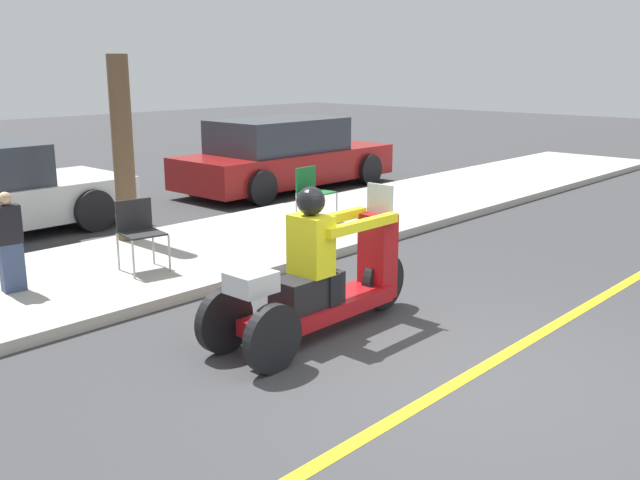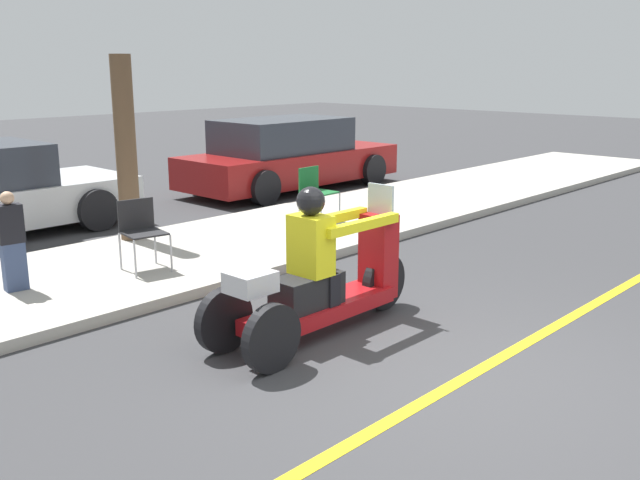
{
  "view_description": "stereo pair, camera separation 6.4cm",
  "coord_description": "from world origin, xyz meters",
  "px_view_note": "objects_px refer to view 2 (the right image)",
  "views": [
    {
      "loc": [
        -4.72,
        -2.76,
        2.48
      ],
      "look_at": [
        -0.07,
        1.54,
        0.91
      ],
      "focal_mm": 40.0,
      "sensor_mm": 36.0,
      "label": 1
    },
    {
      "loc": [
        -4.67,
        -2.81,
        2.48
      ],
      "look_at": [
        -0.07,
        1.54,
        0.91
      ],
      "focal_mm": 40.0,
      "sensor_mm": 36.0,
      "label": 2
    }
  ],
  "objects_px": {
    "parked_car_lot_center": "(288,156)",
    "motorcycle_trike": "(320,282)",
    "folding_chair_curbside": "(141,227)",
    "tree_trunk": "(126,149)",
    "folding_chair_set_back": "(315,188)",
    "spectator_by_tree": "(12,243)"
  },
  "relations": [
    {
      "from": "parked_car_lot_center",
      "to": "motorcycle_trike",
      "type": "bearing_deg",
      "value": -132.0
    },
    {
      "from": "folding_chair_curbside",
      "to": "tree_trunk",
      "type": "bearing_deg",
      "value": 62.62
    },
    {
      "from": "tree_trunk",
      "to": "folding_chair_set_back",
      "type": "bearing_deg",
      "value": -21.52
    },
    {
      "from": "folding_chair_set_back",
      "to": "parked_car_lot_center",
      "type": "height_order",
      "value": "parked_car_lot_center"
    },
    {
      "from": "motorcycle_trike",
      "to": "tree_trunk",
      "type": "bearing_deg",
      "value": 82.12
    },
    {
      "from": "motorcycle_trike",
      "to": "folding_chair_curbside",
      "type": "xyz_separation_m",
      "value": [
        -0.15,
        2.74,
        0.12
      ]
    },
    {
      "from": "motorcycle_trike",
      "to": "parked_car_lot_center",
      "type": "bearing_deg",
      "value": 48.0
    },
    {
      "from": "spectator_by_tree",
      "to": "parked_car_lot_center",
      "type": "bearing_deg",
      "value": 22.78
    },
    {
      "from": "folding_chair_set_back",
      "to": "parked_car_lot_center",
      "type": "bearing_deg",
      "value": 52.43
    },
    {
      "from": "motorcycle_trike",
      "to": "spectator_by_tree",
      "type": "height_order",
      "value": "motorcycle_trike"
    },
    {
      "from": "motorcycle_trike",
      "to": "folding_chair_curbside",
      "type": "bearing_deg",
      "value": 93.21
    },
    {
      "from": "spectator_by_tree",
      "to": "tree_trunk",
      "type": "distance_m",
      "value": 2.5
    },
    {
      "from": "motorcycle_trike",
      "to": "tree_trunk",
      "type": "xyz_separation_m",
      "value": [
        0.57,
        4.15,
        0.86
      ]
    },
    {
      "from": "spectator_by_tree",
      "to": "folding_chair_set_back",
      "type": "relative_size",
      "value": 1.31
    },
    {
      "from": "motorcycle_trike",
      "to": "tree_trunk",
      "type": "height_order",
      "value": "tree_trunk"
    },
    {
      "from": "spectator_by_tree",
      "to": "motorcycle_trike",
      "type": "bearing_deg",
      "value": -62.99
    },
    {
      "from": "folding_chair_set_back",
      "to": "parked_car_lot_center",
      "type": "distance_m",
      "value": 3.52
    },
    {
      "from": "spectator_by_tree",
      "to": "tree_trunk",
      "type": "relative_size",
      "value": 0.43
    },
    {
      "from": "motorcycle_trike",
      "to": "folding_chair_set_back",
      "type": "distance_m",
      "value": 4.45
    },
    {
      "from": "folding_chair_set_back",
      "to": "folding_chair_curbside",
      "type": "xyz_separation_m",
      "value": [
        -3.33,
        -0.38,
        0.0
      ]
    },
    {
      "from": "folding_chair_curbside",
      "to": "tree_trunk",
      "type": "distance_m",
      "value": 1.75
    },
    {
      "from": "spectator_by_tree",
      "to": "tree_trunk",
      "type": "height_order",
      "value": "tree_trunk"
    }
  ]
}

